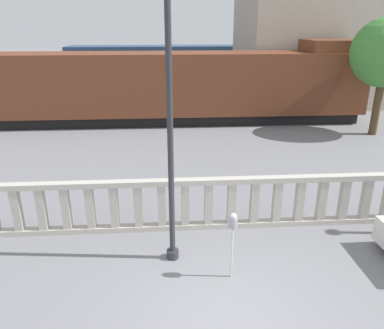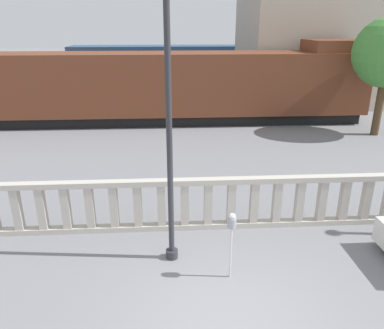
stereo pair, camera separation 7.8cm
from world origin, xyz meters
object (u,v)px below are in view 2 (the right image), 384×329
Objects in this scene: lamppost at (168,92)px; parking_meter at (232,226)px; train_near at (115,87)px; train_far at (237,65)px.

parking_meter is (1.20, -0.77, -2.54)m from lamppost.
lamppost is 12.97m from train_near.
lamppost is at bearing -103.22° from train_far.
parking_meter is at bearing -73.39° from train_near.
lamppost is 2.91m from parking_meter.
parking_meter is at bearing -32.51° from lamppost.
lamppost is at bearing 147.49° from parking_meter.
parking_meter is 25.91m from train_far.
train_near is (-3.97, 13.30, 0.68)m from parking_meter.
lamppost is 0.25× the size of train_far.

